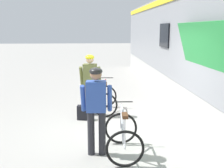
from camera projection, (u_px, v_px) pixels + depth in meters
name	position (u px, v px, depth m)	size (l,w,h in m)	color
ground_plane	(122.00, 128.00, 6.83)	(80.00, 80.00, 0.00)	gray
cyclist_near_in_olive	(90.00, 79.00, 7.66)	(0.64, 0.37, 1.76)	#4C515B
cyclist_far_in_blue	(96.00, 104.00, 5.18)	(0.63, 0.34, 1.76)	#232328
bicycle_near_red	(105.00, 99.00, 8.05)	(0.78, 1.11, 0.99)	black
bicycle_far_silver	(123.00, 136.00, 5.30)	(0.75, 1.09, 0.99)	black
backpack_on_platform	(83.00, 113.00, 7.41)	(0.28, 0.18, 0.40)	black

